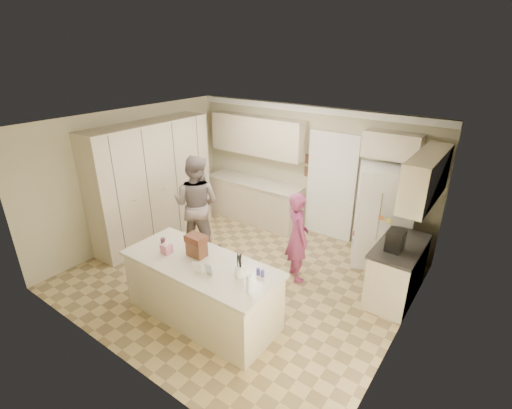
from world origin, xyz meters
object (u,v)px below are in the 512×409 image
Objects in this scene: coffee_maker at (395,241)px; dollhouse_body at (197,249)px; utensil_crock at (240,271)px; teen_boy at (196,204)px; refrigerator at (382,217)px; tissue_box at (167,249)px; teen_girl at (297,237)px; island_base at (202,291)px.

coffee_maker is 2.84m from dollhouse_body.
coffee_maker is 2.32m from utensil_crock.
utensil_crock is at bearing 127.46° from teen_boy.
refrigerator reaches higher than coffee_maker.
dollhouse_body reaches higher than tissue_box.
teen_girl is (-1.47, -0.23, -0.30)m from coffee_maker.
refrigerator is 0.96× the size of teen_boy.
coffee_maker is 0.16× the size of teen_boy.
tissue_box is 1.75m from teen_boy.
teen_boy is at bearing 120.51° from tissue_box.
coffee_maker is 2.87m from island_base.
utensil_crock is 0.10× the size of teen_girl.
refrigerator is 3.32m from dollhouse_body.
teen_boy is (-2.98, -1.54, 0.04)m from refrigerator.
utensil_crock reaches higher than island_base.
tissue_box is at bearing -142.43° from coffee_maker.
refrigerator is 3.04m from utensil_crock.
teen_boy reaches higher than utensil_crock.
tissue_box is at bearing 97.25° from teen_girl.
teen_girl is (-0.96, -1.29, -0.13)m from refrigerator.
teen_girl is (2.02, 0.25, -0.16)m from teen_boy.
island_base is at bearing -137.17° from coffee_maker.
dollhouse_body is 1.75m from teen_girl.
utensil_crock is 1.07× the size of tissue_box.
coffee_maker is (0.51, -1.05, 0.17)m from refrigerator.
island_base is 14.67× the size of utensil_crock.
teen_boy reaches higher than dollhouse_body.
tissue_box is (-2.60, -2.00, -0.07)m from coffee_maker.
dollhouse_body is at bearing 146.31° from island_base.
utensil_crock is at bearing -3.58° from dollhouse_body.
utensil_crock reaches higher than tissue_box.
island_base is 0.86m from utensil_crock.
refrigerator reaches higher than island_base.
utensil_crock is (-1.40, -1.85, -0.07)m from coffee_maker.
refrigerator is at bearing -172.12° from teen_boy.
teen_girl reaches higher than dollhouse_body.
utensil_crock is 2.49m from teen_boy.
dollhouse_body is at bearing -142.53° from refrigerator.
dollhouse_body is 0.14× the size of teen_boy.
coffee_maker reaches higher than island_base.
refrigerator is at bearing 116.03° from coffee_maker.
dollhouse_body is (-1.69, -2.85, 0.14)m from refrigerator.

